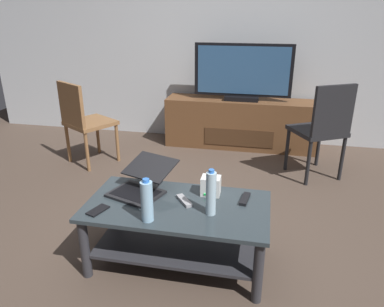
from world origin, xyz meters
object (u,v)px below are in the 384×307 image
(television, at_px, (243,74))
(coffee_table, at_px, (178,223))
(water_bottle_far, at_px, (211,193))
(cell_phone, at_px, (98,210))
(tv_remote, at_px, (245,199))
(laptop, at_px, (142,183))
(media_cabinet, at_px, (240,123))
(router_box, at_px, (211,186))
(side_chair, at_px, (83,119))
(water_bottle_near, at_px, (147,201))
(soundbar_remote, at_px, (184,201))
(dining_chair, at_px, (323,126))

(television, bearing_deg, coffee_table, -95.43)
(water_bottle_far, xyz_separation_m, cell_phone, (-0.68, -0.11, -0.13))
(television, relative_size, tv_remote, 7.00)
(coffee_table, bearing_deg, laptop, 155.05)
(media_cabinet, height_order, router_box, media_cabinet)
(coffee_table, relative_size, side_chair, 1.29)
(media_cabinet, bearing_deg, tv_remote, -84.77)
(laptop, distance_m, water_bottle_far, 0.54)
(side_chair, relative_size, laptop, 1.77)
(side_chair, distance_m, laptop, 1.69)
(media_cabinet, relative_size, water_bottle_near, 6.70)
(cell_phone, bearing_deg, water_bottle_near, 13.72)
(soundbar_remote, bearing_deg, water_bottle_far, -66.91)
(laptop, height_order, water_bottle_far, water_bottle_far)
(router_box, bearing_deg, water_bottle_near, -128.52)
(television, xyz_separation_m, tv_remote, (0.20, -2.15, -0.45))
(media_cabinet, bearing_deg, cell_phone, -105.14)
(side_chair, bearing_deg, soundbar_remote, -44.52)
(side_chair, relative_size, tv_remote, 5.62)
(water_bottle_near, relative_size, tv_remote, 1.67)
(coffee_table, xyz_separation_m, media_cabinet, (0.22, 2.31, -0.01))
(dining_chair, bearing_deg, water_bottle_far, -117.21)
(coffee_table, height_order, router_box, router_box)
(television, xyz_separation_m, water_bottle_near, (-0.34, -2.50, -0.33))
(router_box, xyz_separation_m, water_bottle_far, (0.04, -0.24, 0.08))
(coffee_table, bearing_deg, tv_remote, 18.55)
(water_bottle_far, bearing_deg, television, 90.17)
(cell_phone, bearing_deg, media_cabinet, 94.60)
(coffee_table, distance_m, tv_remote, 0.46)
(water_bottle_far, bearing_deg, laptop, 158.65)
(dining_chair, distance_m, laptop, 1.94)
(tv_remote, bearing_deg, side_chair, 151.99)
(media_cabinet, bearing_deg, soundbar_remote, -94.53)
(laptop, bearing_deg, coffee_table, -24.95)
(tv_remote, bearing_deg, router_box, 178.49)
(coffee_table, height_order, television, television)
(coffee_table, xyz_separation_m, water_bottle_near, (-0.12, -0.21, 0.26))
(dining_chair, bearing_deg, cell_phone, -131.20)
(water_bottle_near, bearing_deg, soundbar_remote, 57.28)
(cell_phone, distance_m, soundbar_remote, 0.54)
(dining_chair, xyz_separation_m, laptop, (-1.33, -1.42, -0.04))
(television, bearing_deg, laptop, -102.91)
(laptop, bearing_deg, television, 77.09)
(water_bottle_far, bearing_deg, coffee_table, 163.34)
(television, bearing_deg, water_bottle_far, -89.83)
(television, relative_size, soundbar_remote, 7.00)
(soundbar_remote, bearing_deg, media_cabinet, 47.88)
(router_box, distance_m, water_bottle_near, 0.50)
(coffee_table, bearing_deg, soundbar_remote, 45.41)
(television, xyz_separation_m, cell_phone, (-0.67, -2.46, -0.45))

